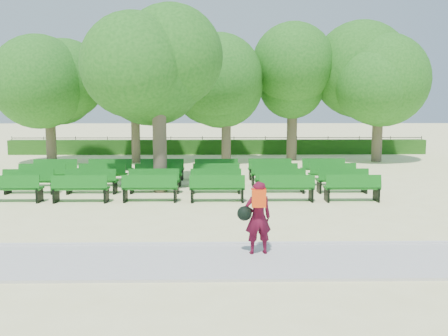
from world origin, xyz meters
name	(u,v)px	position (x,y,z in m)	size (l,w,h in m)	color
ground	(221,195)	(0.00, 0.00, 0.00)	(120.00, 120.00, 0.00)	#F2ECA0
paving	(224,262)	(0.00, -7.40, 0.03)	(30.00, 2.20, 0.06)	#B9B8B3
curb	(224,245)	(0.00, -6.25, 0.05)	(30.00, 0.12, 0.10)	silver
hedge	(218,147)	(0.00, 14.00, 0.45)	(26.00, 0.70, 0.90)	#205114
fence	(218,153)	(0.00, 14.40, 0.00)	(26.00, 0.10, 1.02)	black
tree_line	(219,162)	(0.00, 10.00, 0.00)	(21.80, 6.80, 7.04)	#266A1C
bench_array	(187,187)	(-1.23, 1.26, 0.09)	(1.80, 0.58, 1.13)	#106014
tree_among	(158,56)	(-2.18, 0.75, 4.86)	(4.92, 4.92, 7.10)	brown
person	(257,217)	(0.69, -6.96, 0.86)	(0.75, 0.47, 1.55)	#4D0B1F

